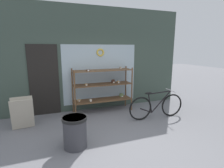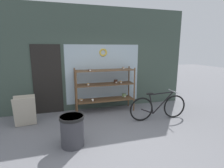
# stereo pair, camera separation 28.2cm
# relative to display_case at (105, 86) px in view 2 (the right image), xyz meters

# --- Properties ---
(ground_plane) EXTENTS (30.00, 30.00, 0.00)m
(ground_plane) POSITION_rel_display_case_xyz_m (-0.18, -2.05, -0.82)
(ground_plane) COLOR slate
(storefront_facade) EXTENTS (6.16, 0.13, 3.27)m
(storefront_facade) POSITION_rel_display_case_xyz_m (-0.21, 0.39, 0.77)
(storefront_facade) COLOR #3D4C42
(storefront_facade) RESTS_ON ground_plane
(display_case) EXTENTS (1.85, 0.52, 1.39)m
(display_case) POSITION_rel_display_case_xyz_m (0.00, 0.00, 0.00)
(display_case) COLOR brown
(display_case) RESTS_ON ground_plane
(bicycle) EXTENTS (1.69, 0.46, 0.81)m
(bicycle) POSITION_rel_display_case_xyz_m (1.26, -1.09, -0.46)
(bicycle) COLOR black
(bicycle) RESTS_ON ground_plane
(sandwich_board) EXTENTS (0.55, 0.43, 0.78)m
(sandwich_board) POSITION_rel_display_case_xyz_m (-2.26, -0.51, -0.43)
(sandwich_board) COLOR #B2A893
(sandwich_board) RESTS_ON ground_plane
(trash_bin) EXTENTS (0.50, 0.50, 0.65)m
(trash_bin) POSITION_rel_display_case_xyz_m (-1.16, -1.81, -0.47)
(trash_bin) COLOR #38383D
(trash_bin) RESTS_ON ground_plane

